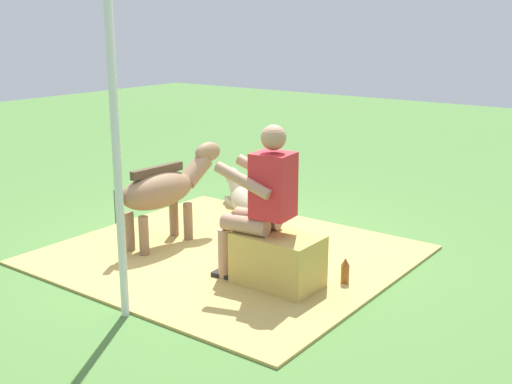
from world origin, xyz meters
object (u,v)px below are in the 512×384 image
(soda_bottle, at_px, (345,272))
(tent_pole_left, at_px, (116,145))
(hay_bale, at_px, (278,261))
(person_seated, at_px, (261,198))
(pony_lying, at_px, (249,201))
(pony_standing, at_px, (165,189))

(soda_bottle, bearing_deg, tent_pole_left, 54.54)
(hay_bale, bearing_deg, person_seated, 4.20)
(hay_bale, height_order, person_seated, person_seated)
(tent_pole_left, bearing_deg, pony_lying, -73.51)
(soda_bottle, bearing_deg, pony_lying, -30.35)
(pony_standing, bearing_deg, person_seated, 170.35)
(person_seated, bearing_deg, pony_standing, -9.65)
(person_seated, relative_size, tent_pole_left, 0.52)
(pony_standing, bearing_deg, soda_bottle, -175.60)
(hay_bale, xyz_separation_m, pony_standing, (1.44, -0.21, 0.33))
(person_seated, distance_m, tent_pole_left, 1.29)
(person_seated, height_order, tent_pole_left, tent_pole_left)
(tent_pole_left, bearing_deg, pony_standing, -57.07)
(pony_lying, bearing_deg, person_seated, 130.11)
(pony_standing, height_order, tent_pole_left, tent_pole_left)
(pony_standing, relative_size, pony_lying, 1.08)
(person_seated, relative_size, soda_bottle, 5.51)
(pony_lying, xyz_separation_m, soda_bottle, (-1.76, 1.03, -0.07))
(hay_bale, relative_size, soda_bottle, 2.84)
(hay_bale, height_order, pony_standing, pony_standing)
(person_seated, height_order, soda_bottle, person_seated)
(pony_standing, xyz_separation_m, soda_bottle, (-1.87, -0.14, -0.44))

